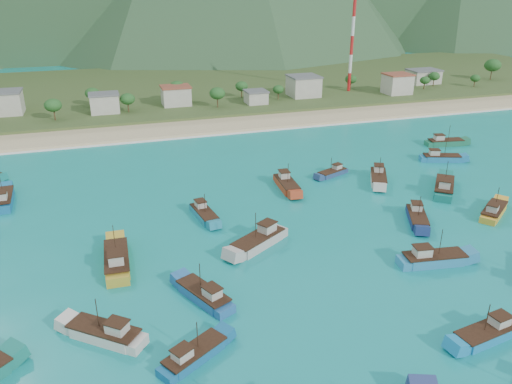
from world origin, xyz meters
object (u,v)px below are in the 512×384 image
object	(u,v)px
boat_3	(117,261)
boat_22	(488,334)
boat_26	(194,356)
boat_10	(444,188)
radio_tower	(352,36)
boat_32	(106,334)
boat_0	(4,200)
boat_27	(287,185)
boat_20	(204,296)
boat_4	(441,158)
boat_2	(204,214)
boat_29	(494,212)
boat_1	(332,173)
boat_31	(433,260)
boat_13	(445,143)
boat_24	(417,218)
boat_11	(378,178)
boat_33	(259,241)

from	to	relation	value
boat_3	boat_22	world-z (taller)	boat_3
boat_26	boat_10	bearing A→B (deg)	88.27
radio_tower	boat_32	bearing A→B (deg)	-128.44
boat_0	boat_27	distance (m)	58.85
boat_20	boat_4	bearing A→B (deg)	4.92
boat_0	boat_26	bearing A→B (deg)	-66.91
boat_0	boat_4	distance (m)	101.64
boat_2	boat_22	size ratio (longest dim) A/B	0.96
boat_0	boat_2	xyz separation A→B (m)	(37.62, -18.84, -0.17)
boat_0	boat_29	world-z (taller)	boat_0
boat_10	boat_22	distance (m)	49.05
boat_1	boat_31	bearing A→B (deg)	155.31
radio_tower	boat_20	distance (m)	147.05
boat_1	radio_tower	bearing A→B (deg)	-51.50
boat_20	boat_26	world-z (taller)	boat_20
boat_27	boat_0	bearing A→B (deg)	-5.89
boat_13	boat_22	bearing A→B (deg)	-23.43
boat_3	boat_20	size ratio (longest dim) A/B	1.16
boat_20	boat_29	size ratio (longest dim) A/B	1.07
radio_tower	boat_0	size ratio (longest dim) A/B	3.69
boat_0	boat_29	distance (m)	97.88
boat_13	boat_29	xyz separation A→B (m)	(-19.24, -40.59, -0.04)
radio_tower	boat_4	size ratio (longest dim) A/B	3.98
boat_3	boat_32	xyz separation A→B (m)	(-2.40, -17.68, -0.17)
boat_3	boat_32	bearing A→B (deg)	-96.06
boat_26	boat_4	bearing A→B (deg)	94.07
boat_2	boat_20	size ratio (longest dim) A/B	0.93
boat_22	boat_3	bearing A→B (deg)	44.99
boat_22	boat_27	world-z (taller)	boat_27
boat_29	boat_32	xyz separation A→B (m)	(-73.20, -14.90, 0.06)
boat_1	boat_27	distance (m)	13.67
boat_31	boat_27	bearing A→B (deg)	-155.19
boat_31	boat_3	bearing A→B (deg)	-98.76
boat_2	boat_32	world-z (taller)	boat_32
boat_1	boat_31	world-z (taller)	boat_31
boat_27	boat_22	bearing A→B (deg)	100.67
boat_13	boat_31	world-z (taller)	boat_31
radio_tower	boat_24	xyz separation A→B (m)	(-40.28, -106.03, -21.87)
boat_10	boat_2	bearing A→B (deg)	-144.55
boat_10	boat_32	bearing A→B (deg)	-119.72
boat_22	boat_26	world-z (taller)	boat_22
boat_27	boat_32	world-z (taller)	boat_27
boat_11	boat_13	xyz separation A→B (m)	(31.41, 18.17, -0.04)
boat_0	boat_33	bearing A→B (deg)	-39.60
boat_27	boat_33	distance (m)	26.51
boat_24	boat_4	bearing A→B (deg)	-107.14
boat_32	radio_tower	bearing A→B (deg)	0.64
boat_20	boat_22	distance (m)	37.75
boat_31	boat_33	bearing A→B (deg)	-111.70
boat_24	boat_31	xyz separation A→B (m)	(-6.63, -14.09, 0.12)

